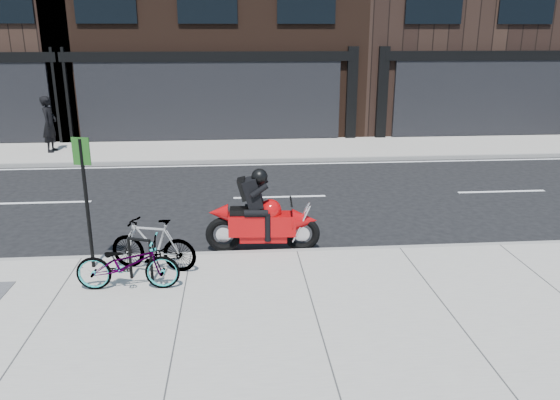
{
  "coord_description": "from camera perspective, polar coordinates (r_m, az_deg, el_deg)",
  "views": [
    {
      "loc": [
        -1.12,
        -11.55,
        4.12
      ],
      "look_at": [
        -0.26,
        -1.16,
        0.9
      ],
      "focal_mm": 35.0,
      "sensor_mm": 36.0,
      "label": 1
    }
  ],
  "objects": [
    {
      "name": "sidewalk_near",
      "position": [
        7.78,
        4.37,
        -14.28
      ],
      "size": [
        60.0,
        6.0,
        0.13
      ],
      "primitive_type": "cube",
      "color": "gray",
      "rests_on": "ground"
    },
    {
      "name": "bicycle_front",
      "position": [
        9.12,
        -15.62,
        -6.43
      ],
      "size": [
        1.67,
        0.64,
        0.87
      ],
      "primitive_type": "imported",
      "rotation": [
        0.0,
        0.0,
        1.53
      ],
      "color": "gray",
      "rests_on": "sidewalk_near"
    },
    {
      "name": "ground",
      "position": [
        12.31,
        0.73,
        -2.38
      ],
      "size": [
        120.0,
        120.0,
        0.0
      ],
      "primitive_type": "plane",
      "color": "black",
      "rests_on": "ground"
    },
    {
      "name": "pedestrian",
      "position": [
        20.51,
        -22.95,
        7.32
      ],
      "size": [
        0.5,
        0.72,
        1.92
      ],
      "primitive_type": "imported",
      "rotation": [
        0.0,
        0.0,
        1.52
      ],
      "color": "black",
      "rests_on": "sidewalk_far"
    },
    {
      "name": "motorcycle",
      "position": [
        10.54,
        -1.31,
        -1.9
      ],
      "size": [
        2.24,
        0.6,
        1.67
      ],
      "rotation": [
        0.0,
        0.0,
        -0.06
      ],
      "color": "black",
      "rests_on": "ground"
    },
    {
      "name": "sidewalk_far",
      "position": [
        19.75,
        -1.42,
        5.31
      ],
      "size": [
        60.0,
        3.5,
        0.13
      ],
      "primitive_type": "cube",
      "color": "gray",
      "rests_on": "ground"
    },
    {
      "name": "sign_post",
      "position": [
        9.85,
        -19.66,
        0.82
      ],
      "size": [
        0.31,
        0.1,
        2.32
      ],
      "rotation": [
        0.0,
        0.0,
        -0.25
      ],
      "color": "black",
      "rests_on": "sidewalk_near"
    },
    {
      "name": "bicycle_rear",
      "position": [
        9.72,
        -13.12,
        -4.53
      ],
      "size": [
        1.62,
        0.86,
        0.94
      ],
      "primitive_type": "imported",
      "rotation": [
        0.0,
        0.0,
        4.43
      ],
      "color": "gray",
      "rests_on": "sidewalk_near"
    },
    {
      "name": "bike_rack",
      "position": [
        9.38,
        -14.4,
        -5.64
      ],
      "size": [
        0.42,
        0.2,
        0.75
      ],
      "rotation": [
        0.0,
        0.0,
        -0.39
      ],
      "color": "black",
      "rests_on": "sidewalk_near"
    }
  ]
}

